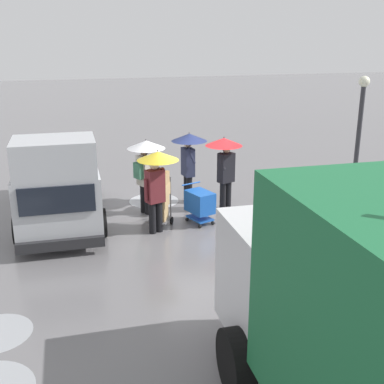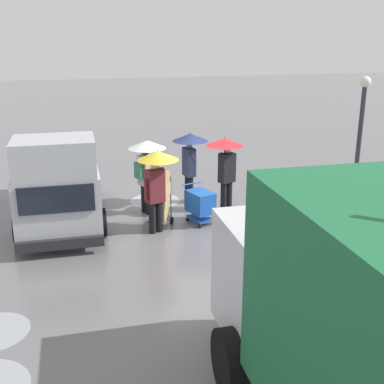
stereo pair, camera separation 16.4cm
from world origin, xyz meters
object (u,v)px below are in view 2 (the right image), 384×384
(pedestrian_white_side, at_px, (226,156))
(cargo_van_parked_right, at_px, (59,179))
(shopping_cart_vendor, at_px, (200,203))
(street_lamp, at_px, (360,135))
(pedestrian_black_side, at_px, (157,172))
(pedestrian_far_side, at_px, (146,159))
(hand_dolly_boxes, at_px, (159,196))
(pedestrian_pink_side, at_px, (190,151))

(pedestrian_white_side, bearing_deg, cargo_van_parked_right, -4.10)
(shopping_cart_vendor, xyz_separation_m, pedestrian_white_side, (-0.98, -0.84, 1.02))
(street_lamp, bearing_deg, pedestrian_white_side, -30.98)
(pedestrian_black_side, distance_m, pedestrian_far_side, 1.41)
(hand_dolly_boxes, relative_size, street_lamp, 0.39)
(pedestrian_white_side, distance_m, pedestrian_far_side, 2.23)
(pedestrian_white_side, bearing_deg, pedestrian_pink_side, -47.33)
(hand_dolly_boxes, relative_size, pedestrian_white_side, 0.70)
(hand_dolly_boxes, bearing_deg, shopping_cart_vendor, -179.22)
(shopping_cart_vendor, xyz_separation_m, hand_dolly_boxes, (1.10, 0.01, 0.31))
(pedestrian_pink_side, bearing_deg, pedestrian_black_side, 55.76)
(cargo_van_parked_right, distance_m, pedestrian_black_side, 2.81)
(pedestrian_white_side, bearing_deg, pedestrian_far_side, -6.76)
(pedestrian_pink_side, xyz_separation_m, street_lamp, (-3.81, 2.68, 0.79))
(pedestrian_far_side, bearing_deg, street_lamp, 158.41)
(hand_dolly_boxes, distance_m, pedestrian_black_side, 0.78)
(pedestrian_pink_side, distance_m, street_lamp, 4.72)
(pedestrian_far_side, bearing_deg, pedestrian_pink_side, -156.26)
(pedestrian_pink_side, height_order, pedestrian_white_side, same)
(shopping_cart_vendor, bearing_deg, pedestrian_black_side, 13.94)
(pedestrian_black_side, distance_m, street_lamp, 5.29)
(cargo_van_parked_right, xyz_separation_m, street_lamp, (-7.55, 2.13, 1.19))
(pedestrian_far_side, height_order, street_lamp, street_lamp)
(pedestrian_far_side, distance_m, street_lamp, 5.66)
(cargo_van_parked_right, relative_size, pedestrian_black_side, 2.51)
(pedestrian_pink_side, height_order, street_lamp, street_lamp)
(pedestrian_white_side, xyz_separation_m, street_lamp, (-3.00, 1.80, 0.79))
(shopping_cart_vendor, distance_m, street_lamp, 4.47)
(cargo_van_parked_right, height_order, pedestrian_black_side, cargo_van_parked_right)
(street_lamp, bearing_deg, pedestrian_far_side, -21.59)
(cargo_van_parked_right, height_order, shopping_cart_vendor, cargo_van_parked_right)
(cargo_van_parked_right, bearing_deg, street_lamp, 164.27)
(cargo_van_parked_right, bearing_deg, pedestrian_far_side, 178.44)
(pedestrian_white_side, relative_size, pedestrian_far_side, 1.00)
(shopping_cart_vendor, bearing_deg, pedestrian_far_side, -41.73)
(hand_dolly_boxes, xyz_separation_m, pedestrian_black_side, (0.11, 0.29, 0.71))
(pedestrian_white_side, distance_m, street_lamp, 3.59)
(pedestrian_black_side, relative_size, pedestrian_white_side, 1.00)
(shopping_cart_vendor, relative_size, pedestrian_black_side, 0.47)
(pedestrian_white_side, height_order, street_lamp, street_lamp)
(pedestrian_far_side, bearing_deg, cargo_van_parked_right, -1.56)
(cargo_van_parked_right, relative_size, pedestrian_pink_side, 2.51)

